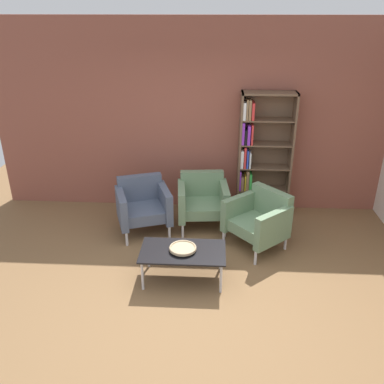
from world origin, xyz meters
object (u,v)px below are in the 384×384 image
object	(u,v)px
armchair_near_window	(259,219)
armchair_by_bookshelf	(203,200)
bookshelf_tall	(259,156)
armchair_spare_guest	(143,205)
coffee_table_low	(183,253)
decorative_bowl	(183,248)

from	to	relation	value
armchair_near_window	armchair_by_bookshelf	bearing A→B (deg)	-166.12
bookshelf_tall	armchair_spare_guest	size ratio (longest dim) A/B	2.15
armchair_near_window	bookshelf_tall	bearing A→B (deg)	135.26
armchair_by_bookshelf	coffee_table_low	bearing A→B (deg)	-103.16
coffee_table_low	armchair_spare_guest	bearing A→B (deg)	120.15
armchair_near_window	armchair_spare_guest	distance (m)	1.66
bookshelf_tall	armchair_by_bookshelf	xyz separation A→B (m)	(-0.83, -0.51, -0.52)
decorative_bowl	armchair_spare_guest	bearing A→B (deg)	120.15
decorative_bowl	armchair_by_bookshelf	bearing A→B (deg)	82.13
bookshelf_tall	coffee_table_low	world-z (taller)	bookshelf_tall
bookshelf_tall	decorative_bowl	world-z (taller)	bookshelf_tall
coffee_table_low	armchair_by_bookshelf	world-z (taller)	armchair_by_bookshelf
armchair_spare_guest	armchair_by_bookshelf	bearing A→B (deg)	-5.78
coffee_table_low	armchair_near_window	world-z (taller)	armchair_near_window
coffee_table_low	armchair_by_bookshelf	bearing A→B (deg)	82.13
armchair_spare_guest	armchair_by_bookshelf	distance (m)	0.87
decorative_bowl	armchair_by_bookshelf	size ratio (longest dim) A/B	0.41
coffee_table_low	decorative_bowl	size ratio (longest dim) A/B	3.12
decorative_bowl	armchair_near_window	bearing A→B (deg)	40.22
bookshelf_tall	decorative_bowl	distance (m)	2.18
bookshelf_tall	armchair_near_window	size ratio (longest dim) A/B	2.00
decorative_bowl	armchair_spare_guest	world-z (taller)	armchair_spare_guest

